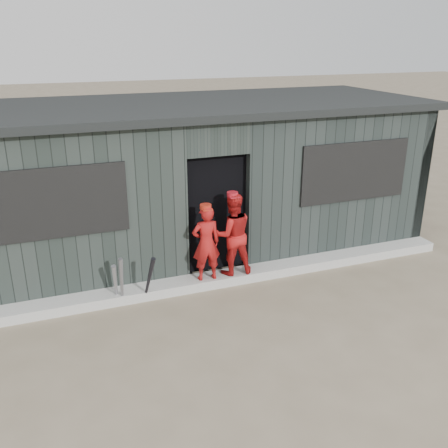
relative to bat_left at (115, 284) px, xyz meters
name	(u,v)px	position (x,y,z in m)	size (l,w,h in m)	color
ground	(274,345)	(1.70, -1.69, -0.34)	(80.00, 80.00, 0.00)	#6F624D
curb	(224,278)	(1.70, 0.13, -0.27)	(8.00, 0.36, 0.15)	#A8A7A2
bat_left	(115,284)	(0.00, 0.00, 0.00)	(0.07, 0.07, 0.70)	gray
bat_mid	(122,282)	(0.08, -0.05, 0.05)	(0.07, 0.07, 0.78)	gray
bat_right	(149,280)	(0.46, -0.12, 0.05)	(0.07, 0.07, 0.82)	black
player_red_left	(206,243)	(1.40, 0.07, 0.40)	(0.43, 0.28, 1.18)	#9E1413
player_red_right	(232,234)	(1.85, 0.14, 0.46)	(0.63, 0.49, 1.31)	#AD1615
player_grey_back	(236,225)	(2.16, 0.77, 0.35)	(0.67, 0.44, 1.38)	#B9B9B9
dugout	(191,178)	(1.70, 1.81, 0.94)	(8.30, 3.30, 2.62)	black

